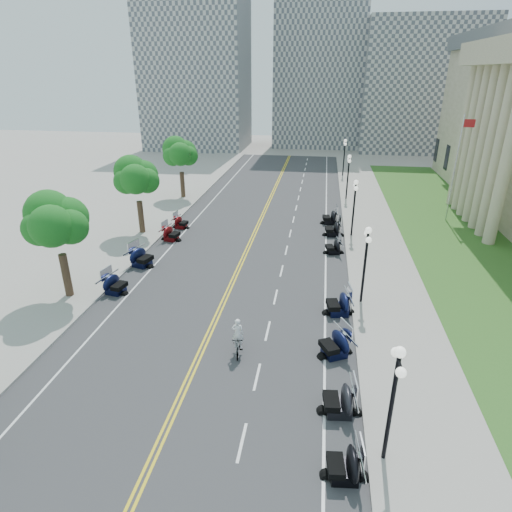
{
  "coord_description": "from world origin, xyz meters",
  "views": [
    {
      "loc": [
        5.66,
        -20.32,
        13.44
      ],
      "look_at": [
        1.63,
        5.87,
        2.0
      ],
      "focal_mm": 30.0,
      "sensor_mm": 36.0,
      "label": 1
    }
  ],
  "objects_px": {
    "flagpole": "(455,170)",
    "motorcycle_n_3": "(345,463)",
    "cyclist_rider": "(237,320)",
    "bicycle": "(238,344)"
  },
  "relations": [
    {
      "from": "flagpole",
      "to": "cyclist_rider",
      "type": "relative_size",
      "value": 5.85
    },
    {
      "from": "cyclist_rider",
      "to": "flagpole",
      "type": "bearing_deg",
      "value": -123.47
    },
    {
      "from": "motorcycle_n_3",
      "to": "bicycle",
      "type": "relative_size",
      "value": 1.0
    },
    {
      "from": "flagpole",
      "to": "cyclist_rider",
      "type": "xyz_separation_m",
      "value": [
        -16.06,
        -24.29,
        -3.01
      ]
    },
    {
      "from": "motorcycle_n_3",
      "to": "bicycle",
      "type": "height_order",
      "value": "motorcycle_n_3"
    },
    {
      "from": "flagpole",
      "to": "bicycle",
      "type": "bearing_deg",
      "value": -123.47
    },
    {
      "from": "flagpole",
      "to": "cyclist_rider",
      "type": "bearing_deg",
      "value": -123.47
    },
    {
      "from": "flagpole",
      "to": "motorcycle_n_3",
      "type": "xyz_separation_m",
      "value": [
        -10.9,
        -30.96,
        -4.34
      ]
    },
    {
      "from": "motorcycle_n_3",
      "to": "cyclist_rider",
      "type": "bearing_deg",
      "value": -147.98
    },
    {
      "from": "flagpole",
      "to": "bicycle",
      "type": "xyz_separation_m",
      "value": [
        -16.06,
        -24.29,
        -4.43
      ]
    }
  ]
}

